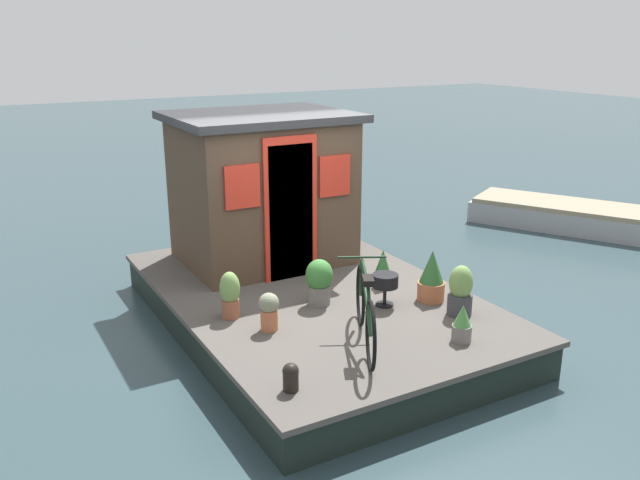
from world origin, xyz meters
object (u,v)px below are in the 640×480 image
object	(u,v)px
potted_plant_basil	(462,324)
potted_plant_mint	(319,281)
potted_plant_lavender	(432,277)
dinghy_boat	(561,215)
bicycle	(365,310)
potted_plant_ivy	(269,310)
mooring_bollard	(291,376)
houseboat_cabin	(262,188)
potted_plant_geranium	(460,291)
charcoal_grill	(385,282)
potted_plant_sage	(230,294)
potted_plant_fern	(383,269)

from	to	relation	value
potted_plant_basil	potted_plant_mint	distance (m)	1.72
potted_plant_lavender	dinghy_boat	xyz separation A→B (m)	(2.45, -5.01, -0.51)
potted_plant_basil	potted_plant_lavender	size ratio (longest dim) A/B	0.65
bicycle	potted_plant_mint	distance (m)	1.13
potted_plant_ivy	potted_plant_mint	world-z (taller)	potted_plant_mint
mooring_bollard	dinghy_boat	bearing A→B (deg)	-64.75
houseboat_cabin	dinghy_boat	xyz separation A→B (m)	(0.17, -6.08, -1.23)
dinghy_boat	potted_plant_lavender	bearing A→B (deg)	116.10
potted_plant_geranium	charcoal_grill	xyz separation A→B (m)	(0.61, 0.57, 0.01)
potted_plant_ivy	potted_plant_mint	xyz separation A→B (m)	(0.35, -0.79, 0.06)
potted_plant_lavender	charcoal_grill	bearing A→B (deg)	76.40
potted_plant_lavender	mooring_bollard	distance (m)	2.55
bicycle	potted_plant_basil	size ratio (longest dim) A/B	3.73
bicycle	potted_plant_sage	bearing A→B (deg)	35.67
potted_plant_fern	charcoal_grill	distance (m)	0.59
charcoal_grill	houseboat_cabin	bearing A→B (deg)	13.44
bicycle	potted_plant_sage	xyz separation A→B (m)	(1.27, 0.91, -0.10)
potted_plant_lavender	mooring_bollard	bearing A→B (deg)	113.39
potted_plant_mint	dinghy_boat	world-z (taller)	potted_plant_mint
bicycle	charcoal_grill	xyz separation A→B (m)	(0.72, -0.74, -0.09)
bicycle	potted_plant_basil	bearing A→B (deg)	-115.21
potted_plant_basil	charcoal_grill	bearing A→B (deg)	7.52
mooring_bollard	dinghy_boat	size ratio (longest dim) A/B	0.08
dinghy_boat	potted_plant_fern	bearing A→B (deg)	109.16
potted_plant_ivy	charcoal_grill	size ratio (longest dim) A/B	1.09
charcoal_grill	dinghy_boat	distance (m)	6.05
potted_plant_geranium	dinghy_boat	bearing A→B (deg)	-59.57
houseboat_cabin	potted_plant_mint	distance (m)	1.89
potted_plant_basil	potted_plant_mint	world-z (taller)	potted_plant_mint
potted_plant_ivy	mooring_bollard	xyz separation A→B (m)	(-1.20, 0.36, -0.09)
potted_plant_sage	potted_plant_lavender	bearing A→B (deg)	-107.38
potted_plant_geranium	potted_plant_lavender	bearing A→B (deg)	2.23
potted_plant_sage	dinghy_boat	distance (m)	7.44
potted_plant_fern	bicycle	bearing A→B (deg)	139.09
potted_plant_mint	bicycle	bearing A→B (deg)	174.41
potted_plant_sage	charcoal_grill	bearing A→B (deg)	-108.61
potted_plant_lavender	potted_plant_basil	bearing A→B (deg)	157.94
bicycle	potted_plant_lavender	size ratio (longest dim) A/B	2.42
houseboat_cabin	potted_plant_basil	world-z (taller)	houseboat_cabin
potted_plant_basil	dinghy_boat	distance (m)	6.43
potted_plant_basil	potted_plant_geranium	world-z (taller)	potted_plant_geranium
houseboat_cabin	potted_plant_basil	size ratio (longest dim) A/B	5.84
potted_plant_mint	potted_plant_basil	bearing A→B (deg)	-153.11
potted_plant_ivy	potted_plant_sage	distance (m)	0.55
potted_plant_mint	charcoal_grill	bearing A→B (deg)	-122.56
houseboat_cabin	potted_plant_mint	xyz separation A→B (m)	(-1.75, 0.12, -0.72)
potted_plant_sage	dinghy_boat	size ratio (longest dim) A/B	0.16
potted_plant_lavender	charcoal_grill	xyz separation A→B (m)	(0.13, 0.55, -0.01)
bicycle	potted_plant_basil	world-z (taller)	bicycle
potted_plant_geranium	dinghy_boat	xyz separation A→B (m)	(2.93, -4.99, -0.49)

